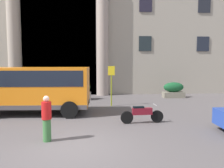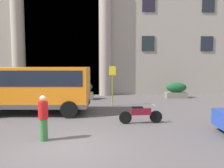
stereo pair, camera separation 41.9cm
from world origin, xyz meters
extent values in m
cube|color=#544E4F|center=(0.00, 0.00, -0.06)|extent=(80.00, 64.00, 0.12)
cube|color=black|center=(-2.23, 13.06, 5.21)|extent=(6.36, 0.12, 10.43)
cylinder|color=gray|center=(-5.94, 12.75, 5.21)|extent=(1.06, 1.06, 10.43)
cylinder|color=gray|center=(1.48, 12.75, 5.21)|extent=(1.06, 1.06, 10.43)
cube|color=black|center=(5.27, 12.96, 4.51)|extent=(1.11, 0.08, 1.30)
cube|color=black|center=(10.53, 12.96, 4.51)|extent=(1.11, 0.08, 1.30)
cube|color=black|center=(5.27, 12.96, 7.89)|extent=(1.11, 0.08, 1.30)
cube|color=black|center=(10.53, 12.96, 7.89)|extent=(1.11, 0.08, 1.30)
cube|color=orange|center=(-2.59, 5.50, 1.53)|extent=(6.16, 2.53, 2.16)
cube|color=black|center=(-2.59, 5.50, 2.07)|extent=(5.79, 2.55, 0.84)
cube|color=black|center=(0.38, 5.38, 1.89)|extent=(0.14, 1.93, 1.05)
cube|color=#4A4547|center=(-2.59, 5.50, 0.57)|extent=(6.16, 2.57, 0.24)
cylinder|color=black|center=(-0.43, 6.56, 0.45)|extent=(0.91, 0.32, 0.90)
cylinder|color=black|center=(-0.52, 4.27, 0.45)|extent=(0.91, 0.32, 0.90)
cylinder|color=black|center=(-4.67, 6.73, 0.45)|extent=(0.91, 0.32, 0.90)
cylinder|color=#919C1D|center=(1.89, 7.57, 1.30)|extent=(0.08, 0.08, 2.59)
cube|color=yellow|center=(1.89, 7.54, 2.34)|extent=(0.44, 0.03, 0.60)
cube|color=slate|center=(-0.39, 10.35, 0.28)|extent=(1.79, 0.95, 0.56)
ellipsoid|color=#244C24|center=(-0.39, 10.35, 0.98)|extent=(1.72, 0.86, 0.83)
cube|color=slate|center=(7.21, 10.84, 0.23)|extent=(1.72, 0.81, 0.46)
ellipsoid|color=#164E28|center=(7.21, 10.84, 0.86)|extent=(1.65, 0.73, 0.80)
cube|color=#656158|center=(-4.73, 10.66, 0.30)|extent=(1.64, 0.93, 0.61)
ellipsoid|color=#246B37|center=(-4.73, 10.66, 0.97)|extent=(1.58, 0.83, 0.72)
cylinder|color=black|center=(3.80, 3.08, 0.30)|extent=(0.60, 0.14, 0.60)
cylinder|color=black|center=(2.32, 3.00, 0.30)|extent=(0.61, 0.16, 0.60)
cube|color=maroon|center=(3.06, 3.04, 0.58)|extent=(0.97, 0.30, 0.32)
cube|color=black|center=(2.88, 3.03, 0.76)|extent=(0.53, 0.23, 0.12)
cylinder|color=#A5A5A8|center=(3.68, 3.08, 0.88)|extent=(0.06, 0.55, 0.03)
cylinder|color=#376B37|center=(-0.98, 0.73, 0.42)|extent=(0.30, 0.30, 0.84)
cylinder|color=#B31514|center=(-0.98, 0.73, 1.16)|extent=(0.36, 0.36, 0.65)
sphere|color=#DDAB95|center=(-0.98, 0.73, 1.60)|extent=(0.22, 0.22, 0.22)
camera|label=1|loc=(0.80, -8.05, 2.97)|focal=38.24mm
camera|label=2|loc=(1.22, -8.07, 2.97)|focal=38.24mm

